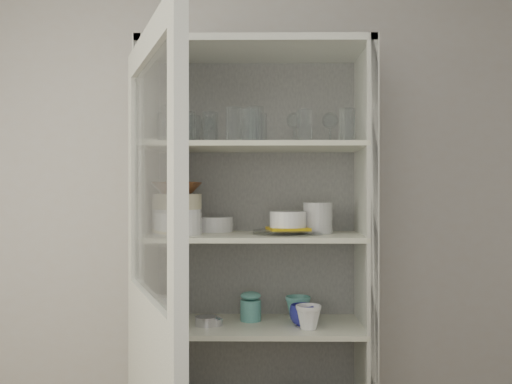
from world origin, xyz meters
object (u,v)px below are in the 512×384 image
at_px(goblet_2, 295,128).
at_px(mug_white, 309,317).
at_px(terracotta_bowl, 177,188).
at_px(teal_jar, 251,308).
at_px(measuring_cups, 206,321).
at_px(glass_platter, 288,232).
at_px(pantry_cabinet, 256,303).
at_px(goblet_1, 207,130).
at_px(cream_bowl, 177,202).
at_px(goblet_3, 330,128).
at_px(plate_stack_front, 177,222).
at_px(yellow_trivet, 288,229).
at_px(cupboard_door, 152,364).
at_px(mug_teal, 298,308).
at_px(mug_blue, 303,315).
at_px(grey_bowl_stack, 318,218).
at_px(plate_stack_back, 213,224).
at_px(white_canister, 165,309).
at_px(white_ramekin, 288,219).
at_px(goblet_0, 175,129).

bearing_deg(goblet_2, mug_white, -76.73).
xyz_separation_m(terracotta_bowl, teal_jar, (0.32, 0.09, -0.55)).
bearing_deg(terracotta_bowl, measuring_cups, -1.90).
bearing_deg(terracotta_bowl, glass_platter, 3.94).
bearing_deg(pantry_cabinet, goblet_1, 167.13).
relative_size(cream_bowl, mug_white, 1.95).
bearing_deg(goblet_3, plate_stack_front, -167.04).
height_order(yellow_trivet, measuring_cups, yellow_trivet).
xyz_separation_m(cupboard_door, mug_teal, (0.53, 0.71, 0.04)).
relative_size(terracotta_bowl, mug_blue, 1.84).
xyz_separation_m(mug_teal, measuring_cups, (-0.41, -0.11, -0.03)).
xyz_separation_m(cupboard_door, mug_white, (0.57, 0.54, 0.04)).
height_order(terracotta_bowl, grey_bowl_stack, terracotta_bowl).
height_order(cream_bowl, glass_platter, cream_bowl).
relative_size(goblet_2, goblet_3, 0.98).
bearing_deg(terracotta_bowl, yellow_trivet, 3.94).
xyz_separation_m(cupboard_door, measuring_cups, (0.12, 0.60, 0.01)).
relative_size(goblet_1, mug_blue, 1.29).
bearing_deg(glass_platter, cream_bowl, -176.06).
relative_size(pantry_cabinet, cupboard_door, 1.05).
bearing_deg(plate_stack_back, teal_jar, -28.01).
relative_size(mug_teal, measuring_cups, 1.17).
distance_m(mug_teal, measuring_cups, 0.43).
height_order(grey_bowl_stack, white_canister, grey_bowl_stack).
xyz_separation_m(cupboard_door, mug_blue, (0.55, 0.60, 0.03)).
xyz_separation_m(plate_stack_back, mug_teal, (0.40, -0.08, -0.38)).
bearing_deg(pantry_cabinet, mug_teal, 1.19).
relative_size(terracotta_bowl, yellow_trivet, 1.26).
distance_m(pantry_cabinet, terracotta_bowl, 0.64).
height_order(goblet_3, grey_bowl_stack, goblet_3).
relative_size(grey_bowl_stack, white_canister, 1.20).
height_order(mug_white, white_canister, white_canister).
bearing_deg(mug_blue, teal_jar, 135.62).
height_order(pantry_cabinet, goblet_3, pantry_cabinet).
height_order(pantry_cabinet, grey_bowl_stack, pantry_cabinet).
height_order(pantry_cabinet, measuring_cups, pantry_cabinet).
bearing_deg(teal_jar, cupboard_door, -114.55).
xyz_separation_m(pantry_cabinet, plate_stack_front, (-0.35, -0.10, 0.38)).
bearing_deg(grey_bowl_stack, mug_teal, 155.79).
bearing_deg(measuring_cups, goblet_2, 19.51).
bearing_deg(plate_stack_front, white_ramekin, 3.94).
height_order(goblet_0, goblet_3, goblet_3).
bearing_deg(goblet_1, goblet_2, -2.86).
height_order(cupboard_door, goblet_1, cupboard_door).
height_order(goblet_2, goblet_3, goblet_3).
xyz_separation_m(cream_bowl, grey_bowl_stack, (0.63, 0.07, -0.08)).
bearing_deg(yellow_trivet, goblet_3, 31.79).
bearing_deg(white_canister, mug_teal, 4.22).
relative_size(pantry_cabinet, terracotta_bowl, 9.75).
bearing_deg(mug_white, goblet_3, 42.56).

